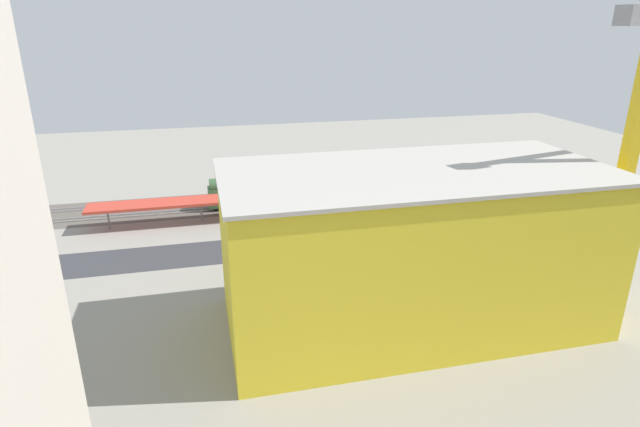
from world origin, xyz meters
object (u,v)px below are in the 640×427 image
object	(u,v)px
freight_coach_far	(258,190)
traffic_light	(431,199)
parked_car_1	(419,221)
box_truck_0	(423,250)
platform_canopy_far	(355,176)
street_tree_3	(610,197)
locomotive	(439,175)
platform_canopy_near	(288,194)
box_truck_1	(293,264)
construction_building	(412,249)
street_tree_0	(574,206)
passenger_coach	(525,164)
parked_car_2	(384,224)
street_tree_1	(347,222)
parked_car_0	(449,217)
street_tree_2	(309,227)
parked_car_3	(352,227)

from	to	relation	value
freight_coach_far	traffic_light	xyz separation A→B (m)	(-28.33, 15.38, 1.04)
parked_car_1	box_truck_0	distance (m)	14.79
freight_coach_far	parked_car_1	bearing A→B (deg)	148.00
platform_canopy_far	street_tree_3	world-z (taller)	street_tree_3
locomotive	box_truck_0	xyz separation A→B (m)	(19.65, 35.84, -0.03)
platform_canopy_near	locomotive	bearing A→B (deg)	-161.90
traffic_light	parked_car_1	bearing A→B (deg)	19.89
freight_coach_far	platform_canopy_near	bearing A→B (deg)	129.94
locomotive	box_truck_1	world-z (taller)	locomotive
construction_building	street_tree_0	size ratio (longest dim) A/B	5.94
passenger_coach	parked_car_2	bearing A→B (deg)	28.22
platform_canopy_near	platform_canopy_far	world-z (taller)	platform_canopy_far
parked_car_1	box_truck_1	distance (m)	28.32
parked_car_1	street_tree_1	world-z (taller)	street_tree_1
parked_car_0	street_tree_2	distance (m)	28.59
street_tree_2	parked_car_2	bearing A→B (deg)	-152.61
platform_canopy_far	parked_car_3	distance (m)	19.26
freight_coach_far	parked_car_3	distance (m)	21.60
platform_canopy_near	street_tree_3	size ratio (longest dim) A/B	8.45
parked_car_0	street_tree_1	bearing A→B (deg)	23.93
freight_coach_far	passenger_coach	bearing A→B (deg)	-174.48
platform_canopy_near	box_truck_0	world-z (taller)	platform_canopy_near
parked_car_1	parked_car_3	xyz separation A→B (m)	(12.23, 0.25, -0.02)
freight_coach_far	parked_car_2	size ratio (longest dim) A/B	4.29
street_tree_3	passenger_coach	bearing A→B (deg)	-97.44
freight_coach_far	box_truck_0	world-z (taller)	freight_coach_far
parked_car_3	box_truck_1	distance (m)	18.39
platform_canopy_far	freight_coach_far	distance (m)	19.83
locomotive	passenger_coach	xyz separation A→B (m)	(-20.98, -0.00, 1.39)
street_tree_3	parked_car_0	bearing A→B (deg)	-17.50
parked_car_2	street_tree_0	bearing A→B (deg)	163.58
locomotive	box_truck_1	size ratio (longest dim) A/B	1.69
passenger_coach	street_tree_2	size ratio (longest dim) A/B	2.79
parked_car_1	street_tree_2	distance (m)	22.97
passenger_coach	parked_car_1	size ratio (longest dim) A/B	4.58
parked_car_3	platform_canopy_far	bearing A→B (deg)	-108.48
box_truck_0	street_tree_0	distance (m)	29.19
platform_canopy_far	street_tree_2	distance (m)	29.65
construction_building	parked_car_2	bearing A→B (deg)	-104.13
parked_car_1	box_truck_0	xyz separation A→B (m)	(5.47, 13.71, 1.00)
platform_canopy_far	parked_car_0	world-z (taller)	platform_canopy_far
traffic_light	parked_car_2	bearing A→B (deg)	7.19
platform_canopy_near	platform_canopy_far	bearing A→B (deg)	-154.50
street_tree_1	parked_car_2	bearing A→B (deg)	-135.30
parked_car_2	street_tree_0	xyz separation A→B (m)	(-29.80, 8.78, 3.95)
parked_car_0	street_tree_0	xyz separation A→B (m)	(-17.28, 9.32, 3.90)
platform_canopy_near	box_truck_0	size ratio (longest dim) A/B	6.98
street_tree_1	passenger_coach	bearing A→B (deg)	-148.27
parked_car_3	street_tree_1	bearing A→B (deg)	68.66
parked_car_0	parked_car_1	xyz separation A→B (m)	(5.92, 0.25, -0.04)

